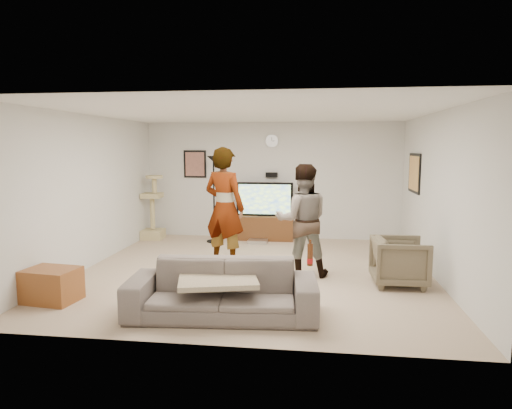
# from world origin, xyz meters

# --- Properties ---
(floor) EXTENTS (5.50, 5.50, 0.02)m
(floor) POSITION_xyz_m (0.00, 0.00, -0.01)
(floor) COLOR tan
(floor) RESTS_ON ground
(ceiling) EXTENTS (5.50, 5.50, 0.02)m
(ceiling) POSITION_xyz_m (0.00, 0.00, 2.51)
(ceiling) COLOR white
(ceiling) RESTS_ON wall_back
(wall_back) EXTENTS (5.50, 0.04, 2.50)m
(wall_back) POSITION_xyz_m (0.00, 2.75, 1.25)
(wall_back) COLOR white
(wall_back) RESTS_ON floor
(wall_front) EXTENTS (5.50, 0.04, 2.50)m
(wall_front) POSITION_xyz_m (0.00, -2.75, 1.25)
(wall_front) COLOR white
(wall_front) RESTS_ON floor
(wall_left) EXTENTS (0.04, 5.50, 2.50)m
(wall_left) POSITION_xyz_m (-2.75, 0.00, 1.25)
(wall_left) COLOR white
(wall_left) RESTS_ON floor
(wall_right) EXTENTS (0.04, 5.50, 2.50)m
(wall_right) POSITION_xyz_m (2.75, 0.00, 1.25)
(wall_right) COLOR white
(wall_right) RESTS_ON floor
(wall_clock) EXTENTS (0.26, 0.04, 0.26)m
(wall_clock) POSITION_xyz_m (0.00, 2.72, 2.10)
(wall_clock) COLOR white
(wall_clock) RESTS_ON wall_back
(wall_speaker) EXTENTS (0.25, 0.10, 0.10)m
(wall_speaker) POSITION_xyz_m (0.00, 2.69, 1.38)
(wall_speaker) COLOR black
(wall_speaker) RESTS_ON wall_back
(picture_back) EXTENTS (0.42, 0.03, 0.52)m
(picture_back) POSITION_xyz_m (-1.70, 2.73, 1.60)
(picture_back) COLOR #8B594D
(picture_back) RESTS_ON wall_back
(picture_right) EXTENTS (0.03, 0.78, 0.62)m
(picture_right) POSITION_xyz_m (2.73, 1.60, 1.50)
(picture_right) COLOR tan
(picture_right) RESTS_ON wall_right
(tv_stand) EXTENTS (1.24, 0.45, 0.52)m
(tv_stand) POSITION_xyz_m (-0.13, 2.50, 0.26)
(tv_stand) COLOR #4A2914
(tv_stand) RESTS_ON floor
(console_box) EXTENTS (0.40, 0.30, 0.07)m
(console_box) POSITION_xyz_m (-0.23, 2.11, 0.04)
(console_box) COLOR #B9B9BC
(console_box) RESTS_ON floor
(tv) EXTENTS (1.20, 0.08, 0.71)m
(tv) POSITION_xyz_m (-0.13, 2.50, 0.87)
(tv) COLOR black
(tv) RESTS_ON tv_stand
(tv_screen) EXTENTS (1.11, 0.01, 0.63)m
(tv_screen) POSITION_xyz_m (-0.13, 2.46, 0.87)
(tv_screen) COLOR #C1F257
(tv_screen) RESTS_ON tv
(floor_lamp) EXTENTS (0.32, 0.32, 1.79)m
(floor_lamp) POSITION_xyz_m (-1.14, 2.13, 0.89)
(floor_lamp) COLOR black
(floor_lamp) RESTS_ON floor
(cat_tree) EXTENTS (0.46, 0.46, 1.39)m
(cat_tree) POSITION_xyz_m (-2.53, 2.26, 0.69)
(cat_tree) COLOR tan
(cat_tree) RESTS_ON floor
(person_left) EXTENTS (0.84, 0.71, 1.98)m
(person_left) POSITION_xyz_m (-0.53, 0.19, 0.99)
(person_left) COLOR #A49FB1
(person_left) RESTS_ON floor
(person_right) EXTENTS (0.91, 0.75, 1.72)m
(person_right) POSITION_xyz_m (0.75, -0.11, 0.86)
(person_right) COLOR #49679C
(person_right) RESTS_ON floor
(sofa) EXTENTS (2.26, 1.03, 0.64)m
(sofa) POSITION_xyz_m (-0.12, -1.95, 0.32)
(sofa) COLOR #625752
(sofa) RESTS_ON floor
(throw_blanket) EXTENTS (1.05, 0.90, 0.06)m
(throw_blanket) POSITION_xyz_m (-0.17, -1.95, 0.43)
(throw_blanket) COLOR tan
(throw_blanket) RESTS_ON sofa
(beer_bottle) EXTENTS (0.06, 0.06, 0.25)m
(beer_bottle) POSITION_xyz_m (0.89, -1.95, 0.77)
(beer_bottle) COLOR #54250E
(beer_bottle) RESTS_ON sofa
(armchair) EXTENTS (0.78, 0.75, 0.69)m
(armchair) POSITION_xyz_m (2.15, -0.44, 0.34)
(armchair) COLOR brown
(armchair) RESTS_ON floor
(side_table) EXTENTS (0.69, 0.55, 0.43)m
(side_table) POSITION_xyz_m (-2.40, -1.74, 0.21)
(side_table) COLOR brown
(side_table) RESTS_ON floor
(toy_ball) EXTENTS (0.06, 0.06, 0.06)m
(toy_ball) POSITION_xyz_m (-0.96, -0.57, 0.03)
(toy_ball) COLOR teal
(toy_ball) RESTS_ON floor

